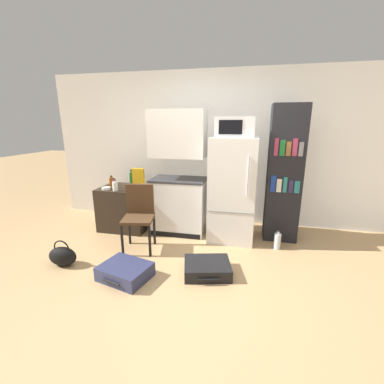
{
  "coord_description": "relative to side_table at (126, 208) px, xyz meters",
  "views": [
    {
      "loc": [
        0.51,
        -2.44,
        1.71
      ],
      "look_at": [
        -0.21,
        0.85,
        0.81
      ],
      "focal_mm": 24.0,
      "sensor_mm": 36.0,
      "label": 1
    }
  ],
  "objects": [
    {
      "name": "bottle_amber_beer",
      "position": [
        -0.26,
        0.08,
        0.42
      ],
      "size": [
        0.08,
        0.08,
        0.16
      ],
      "color": "brown",
      "rests_on": "side_table"
    },
    {
      "name": "bottle_ketchup_red",
      "position": [
        -0.12,
        -0.1,
        0.42
      ],
      "size": [
        0.07,
        0.07,
        0.16
      ],
      "color": "#AD1914",
      "rests_on": "side_table"
    },
    {
      "name": "ground_plane",
      "position": [
        1.44,
        -1.29,
        -0.35
      ],
      "size": [
        24.0,
        24.0,
        0.0
      ],
      "primitive_type": "plane",
      "color": "tan"
    },
    {
      "name": "bottle_milk_white",
      "position": [
        -0.02,
        -0.24,
        0.43
      ],
      "size": [
        0.08,
        0.08,
        0.18
      ],
      "color": "white",
      "rests_on": "side_table"
    },
    {
      "name": "suitcase_small_flat",
      "position": [
        0.66,
        -1.37,
        -0.27
      ],
      "size": [
        0.62,
        0.54,
        0.16
      ],
      "rotation": [
        0.0,
        0.0,
        -0.25
      ],
      "color": "navy",
      "rests_on": "ground_plane"
    },
    {
      "name": "chair",
      "position": [
        0.52,
        -0.61,
        0.18
      ],
      "size": [
        0.47,
        0.47,
        0.9
      ],
      "rotation": [
        0.0,
        0.0,
        0.19
      ],
      "color": "black",
      "rests_on": "ground_plane"
    },
    {
      "name": "handbag",
      "position": [
        -0.22,
        -1.28,
        -0.23
      ],
      "size": [
        0.36,
        0.2,
        0.33
      ],
      "color": "black",
      "rests_on": "ground_plane"
    },
    {
      "name": "water_bottle_front",
      "position": [
        2.42,
        -0.26,
        -0.23
      ],
      "size": [
        0.09,
        0.09,
        0.29
      ],
      "color": "silver",
      "rests_on": "ground_plane"
    },
    {
      "name": "wall_back",
      "position": [
        1.64,
        0.71,
        0.93
      ],
      "size": [
        6.4,
        0.1,
        2.56
      ],
      "color": "white",
      "rests_on": "ground_plane"
    },
    {
      "name": "refrigerator",
      "position": [
        1.75,
        -0.01,
        0.41
      ],
      "size": [
        0.66,
        0.67,
        1.52
      ],
      "color": "white",
      "rests_on": "ground_plane"
    },
    {
      "name": "kitchen_hutch",
      "position": [
        0.91,
        0.05,
        0.54
      ],
      "size": [
        0.85,
        0.54,
        1.9
      ],
      "color": "white",
      "rests_on": "ground_plane"
    },
    {
      "name": "bookshelf",
      "position": [
        2.48,
        0.13,
        0.64
      ],
      "size": [
        0.48,
        0.37,
        1.97
      ],
      "color": "black",
      "rests_on": "ground_plane"
    },
    {
      "name": "microwave",
      "position": [
        1.75,
        -0.01,
        1.31
      ],
      "size": [
        0.54,
        0.37,
        0.27
      ],
      "color": "silver",
      "rests_on": "refrigerator"
    },
    {
      "name": "bottle_green_tall",
      "position": [
        0.03,
        0.23,
        0.46
      ],
      "size": [
        0.07,
        0.07,
        0.25
      ],
      "color": "#1E6028",
      "rests_on": "side_table"
    },
    {
      "name": "suitcase_large_flat",
      "position": [
        1.55,
        -1.08,
        -0.28
      ],
      "size": [
        0.62,
        0.54,
        0.14
      ],
      "rotation": [
        0.0,
        0.0,
        0.24
      ],
      "color": "black",
      "rests_on": "ground_plane"
    },
    {
      "name": "cereal_box",
      "position": [
        0.21,
        0.1,
        0.5
      ],
      "size": [
        0.19,
        0.07,
        0.3
      ],
      "color": "gold",
      "rests_on": "side_table"
    },
    {
      "name": "bowl",
      "position": [
        -0.21,
        -0.2,
        0.37
      ],
      "size": [
        0.13,
        0.13,
        0.04
      ],
      "color": "silver",
      "rests_on": "side_table"
    },
    {
      "name": "side_table",
      "position": [
        0.0,
        0.0,
        0.0
      ],
      "size": [
        0.76,
        0.62,
        0.7
      ],
      "color": "#2D2319",
      "rests_on": "ground_plane"
    }
  ]
}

